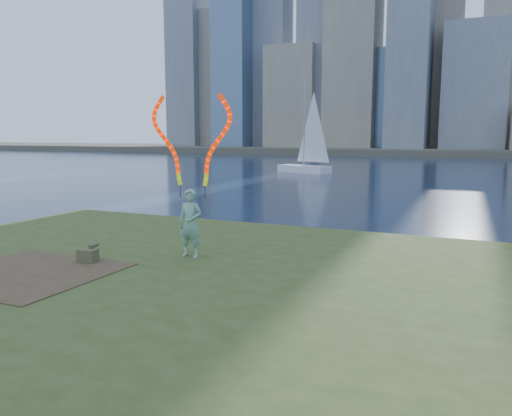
% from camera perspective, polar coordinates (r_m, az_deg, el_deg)
% --- Properties ---
extents(ground, '(320.00, 320.00, 0.00)m').
position_cam_1_polar(ground, '(12.29, -6.02, -8.47)').
color(ground, '#19253E').
rests_on(ground, ground).
extents(grassy_knoll, '(20.00, 18.00, 0.80)m').
position_cam_1_polar(grassy_knoll, '(10.36, -12.57, -9.86)').
color(grassy_knoll, '#384719').
rests_on(grassy_knoll, ground).
extents(dirt_patch, '(3.20, 3.00, 0.02)m').
position_cam_1_polar(dirt_patch, '(11.07, -24.74, -6.73)').
color(dirt_patch, '#47331E').
rests_on(dirt_patch, grassy_knoll).
extents(far_shore, '(320.00, 40.00, 1.20)m').
position_cam_1_polar(far_shore, '(105.34, 21.23, 6.13)').
color(far_shore, '#514C3B').
rests_on(far_shore, ground).
extents(woman_with_ribbons, '(2.01, 0.42, 3.94)m').
position_cam_1_polar(woman_with_ribbons, '(11.27, -7.48, 1.56)').
color(woman_with_ribbons, '#1E683F').
rests_on(woman_with_ribbons, grassy_knoll).
extents(canvas_bag, '(0.43, 0.48, 0.38)m').
position_cam_1_polar(canvas_bag, '(11.48, -18.61, -5.12)').
color(canvas_bag, brown).
rests_on(canvas_bag, grassy_knoll).
extents(sailboat, '(5.65, 3.60, 8.68)m').
position_cam_1_polar(sailboat, '(47.82, 5.78, 5.80)').
color(sailboat, white).
rests_on(sailboat, ground).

